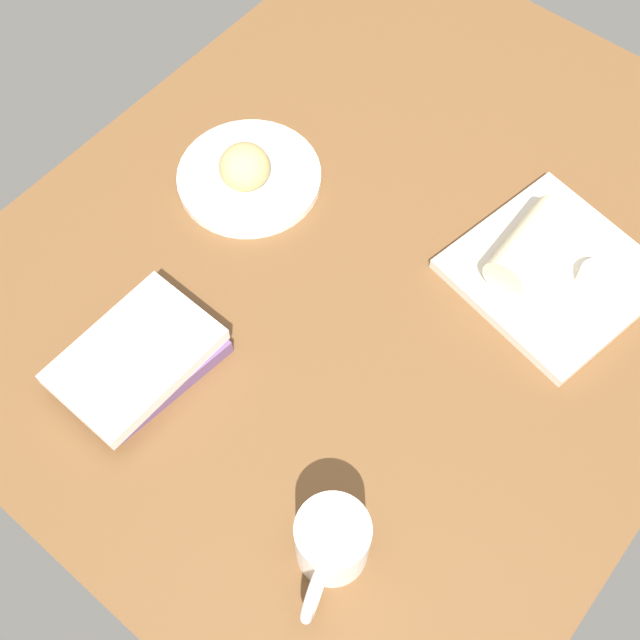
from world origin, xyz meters
The scene contains 8 objects.
dining_table centered at (0.00, 0.00, 2.00)cm, with size 110.00×90.00×4.00cm, color brown.
round_plate centered at (-1.93, 21.84, 4.70)cm, with size 20.33×20.33×1.40cm, color white.
scone_pastry centered at (-3.03, 21.35, 8.34)cm, with size 7.31×7.04×5.89cm, color tan.
square_plate centered at (11.47, -19.78, 4.80)cm, with size 22.97×22.97×1.60cm, color silver.
sauce_cup centered at (12.72, -24.79, 6.96)cm, with size 4.81×4.81×2.53cm.
breakfast_wrap centered at (10.47, -15.76, 8.51)cm, with size 5.82×5.82×13.31cm, color beige.
book_stack centered at (-32.13, 12.59, 6.23)cm, with size 20.25×14.30×4.31cm.
coffee_mug centered at (-35.36, -19.92, 8.70)cm, with size 12.57×8.02×9.18cm.
Camera 1 is at (-52.11, -32.12, 94.99)cm, focal length 45.56 mm.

